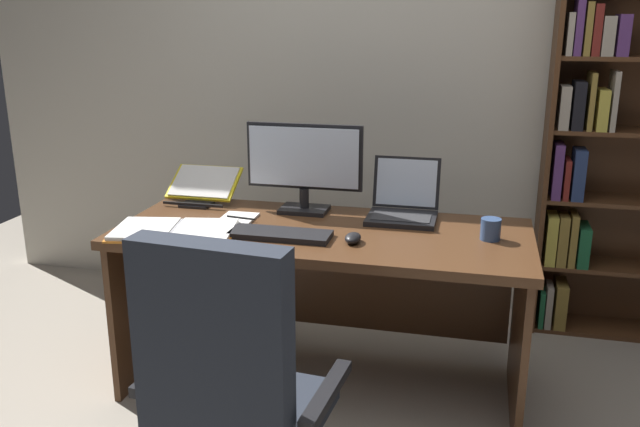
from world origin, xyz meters
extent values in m
cube|color=beige|center=(0.00, 1.88, 1.27)|extent=(4.99, 0.12, 2.53)
cube|color=#4C2D19|center=(-0.16, 0.75, 0.74)|extent=(1.76, 0.75, 0.04)
cube|color=#4C2D19|center=(-1.01, 0.75, 0.36)|extent=(0.03, 0.69, 0.72)
cube|color=#4C2D19|center=(0.68, 0.75, 0.36)|extent=(0.03, 0.69, 0.72)
cube|color=#4C2D19|center=(-0.16, 1.10, 0.39)|extent=(1.64, 0.03, 0.50)
cube|color=#4C2D19|center=(0.81, 1.66, 1.08)|extent=(0.02, 0.27, 2.16)
cube|color=#4C2D19|center=(1.24, 1.79, 1.08)|extent=(0.89, 0.01, 2.16)
cube|color=#4C2D19|center=(1.24, 1.66, 0.01)|extent=(0.84, 0.25, 0.02)
cube|color=#195633|center=(0.85, 1.62, 0.12)|extent=(0.03, 0.17, 0.20)
cube|color=gray|center=(0.89, 1.61, 0.14)|extent=(0.03, 0.15, 0.23)
cube|color=olive|center=(0.95, 1.63, 0.14)|extent=(0.06, 0.19, 0.24)
cube|color=#4C2D19|center=(1.24, 1.66, 0.37)|extent=(0.84, 0.25, 0.02)
cube|color=gold|center=(0.87, 1.62, 0.51)|extent=(0.05, 0.17, 0.26)
cube|color=olive|center=(0.92, 1.61, 0.51)|extent=(0.05, 0.15, 0.27)
cube|color=olive|center=(0.97, 1.63, 0.52)|extent=(0.03, 0.17, 0.28)
cube|color=#195633|center=(1.03, 1.64, 0.48)|extent=(0.06, 0.20, 0.21)
cube|color=#4C2D19|center=(1.24, 1.66, 0.72)|extent=(0.84, 0.25, 0.02)
cube|color=#512D66|center=(0.86, 1.62, 0.88)|extent=(0.04, 0.17, 0.28)
cube|color=maroon|center=(0.91, 1.62, 0.84)|extent=(0.03, 0.17, 0.21)
cube|color=navy|center=(0.97, 1.62, 0.86)|extent=(0.06, 0.15, 0.26)
cube|color=#4C2D19|center=(1.24, 1.66, 1.08)|extent=(0.84, 0.25, 0.02)
cube|color=gray|center=(0.86, 1.62, 1.20)|extent=(0.05, 0.15, 0.21)
cube|color=black|center=(0.93, 1.62, 1.21)|extent=(0.05, 0.16, 0.24)
cube|color=olive|center=(0.99, 1.64, 1.23)|extent=(0.03, 0.20, 0.28)
cube|color=gold|center=(1.04, 1.63, 1.19)|extent=(0.05, 0.18, 0.20)
cube|color=gray|center=(1.09, 1.63, 1.24)|extent=(0.03, 0.19, 0.29)
cube|color=gray|center=(0.85, 1.62, 1.55)|extent=(0.03, 0.17, 0.20)
cube|color=#512D66|center=(0.89, 1.62, 1.59)|extent=(0.03, 0.17, 0.29)
cube|color=olive|center=(0.93, 1.61, 1.57)|extent=(0.03, 0.15, 0.25)
cube|color=maroon|center=(0.97, 1.64, 1.57)|extent=(0.04, 0.20, 0.24)
cube|color=gray|center=(1.03, 1.62, 1.54)|extent=(0.06, 0.17, 0.18)
cube|color=#512D66|center=(1.09, 1.61, 1.54)|extent=(0.05, 0.15, 0.19)
cube|color=#232833|center=(-0.22, -0.10, 0.39)|extent=(0.54, 0.52, 0.07)
cube|color=#232833|center=(-0.24, -0.30, 0.73)|extent=(0.48, 0.14, 0.62)
cube|color=black|center=(-0.50, -0.07, 0.51)|extent=(0.08, 0.39, 0.04)
cube|color=black|center=(0.06, -0.12, 0.51)|extent=(0.08, 0.39, 0.04)
cube|color=black|center=(-0.30, 0.99, 0.77)|extent=(0.22, 0.16, 0.02)
cylinder|color=black|center=(-0.30, 0.99, 0.82)|extent=(0.04, 0.04, 0.09)
cube|color=black|center=(-0.30, 1.00, 1.02)|extent=(0.54, 0.02, 0.30)
cube|color=silver|center=(-0.30, 0.98, 1.02)|extent=(0.51, 0.00, 0.27)
cube|color=black|center=(0.15, 0.95, 0.77)|extent=(0.30, 0.25, 0.02)
cube|color=#2D2D30|center=(0.15, 0.94, 0.78)|extent=(0.26, 0.14, 0.00)
cube|color=black|center=(0.15, 1.11, 0.89)|extent=(0.30, 0.06, 0.23)
cube|color=silver|center=(0.15, 1.10, 0.90)|extent=(0.27, 0.05, 0.21)
cube|color=black|center=(-0.30, 0.61, 0.77)|extent=(0.42, 0.15, 0.02)
ellipsoid|color=black|center=(0.00, 0.61, 0.78)|extent=(0.06, 0.10, 0.04)
cube|color=black|center=(-0.84, 0.97, 0.76)|extent=(0.14, 0.12, 0.01)
cube|color=black|center=(-0.84, 0.93, 0.77)|extent=(0.30, 0.01, 0.01)
cube|color=yellow|center=(-0.84, 1.08, 0.84)|extent=(0.34, 0.21, 0.13)
cube|color=white|center=(-0.84, 1.07, 0.85)|extent=(0.31, 0.19, 0.11)
cube|color=orange|center=(-0.88, 0.54, 0.76)|extent=(0.31, 0.34, 0.01)
cube|color=orange|center=(-0.63, 0.58, 0.76)|extent=(0.31, 0.34, 0.01)
cube|color=white|center=(-0.88, 0.54, 0.77)|extent=(0.29, 0.33, 0.02)
cube|color=white|center=(-0.63, 0.58, 0.77)|extent=(0.29, 0.33, 0.02)
cylinder|color=#B7B7BC|center=(-0.75, 0.56, 0.77)|extent=(0.07, 0.27, 0.02)
cube|color=white|center=(-0.56, 0.79, 0.76)|extent=(0.15, 0.21, 0.01)
cylinder|color=black|center=(-0.54, 0.79, 0.77)|extent=(0.14, 0.03, 0.01)
cylinder|color=#334C7A|center=(0.54, 0.78, 0.80)|extent=(0.08, 0.08, 0.09)
camera|label=1|loc=(0.47, -1.90, 1.63)|focal=37.54mm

